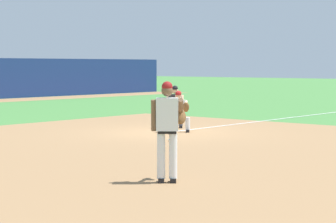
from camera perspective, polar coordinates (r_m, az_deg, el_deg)
name	(u,v)px	position (r m, az deg, el deg)	size (l,w,h in m)	color
ground_plane	(169,132)	(20.95, 0.10, -1.84)	(160.00, 160.00, 0.00)	#47843D
infield_dirt_patch	(168,151)	(16.49, 0.04, -3.43)	(18.00, 18.00, 0.01)	#9E754C
foul_line_stripe	(277,119)	(26.31, 9.46, -0.67)	(13.20, 0.10, 0.00)	white
first_base_bag	(169,131)	(20.95, 0.10, -1.71)	(0.38, 0.38, 0.09)	white
baseball	(169,140)	(18.55, 0.12, -2.49)	(0.07, 0.07, 0.07)	white
pitcher	(168,125)	(11.95, 0.00, -1.20)	(0.85, 0.56, 1.86)	black
first_baseman	(179,110)	(20.88, 0.96, 0.16)	(0.78, 1.07, 1.34)	black
umpire	(175,105)	(22.35, 0.61, 0.57)	(0.66, 0.68, 1.46)	black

